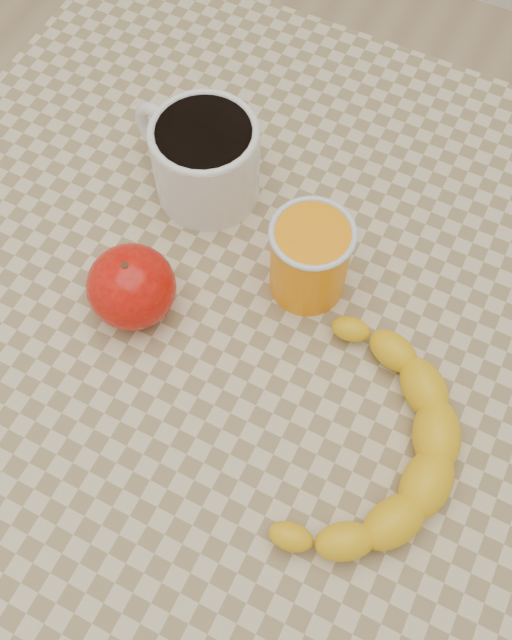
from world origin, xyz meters
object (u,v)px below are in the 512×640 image
at_px(table, 256,367).
at_px(orange_juice_glass, 310,258).
at_px(banana, 367,445).
at_px(apple, 131,287).
at_px(coffee_mug, 204,157).

xyz_separation_m(table, orange_juice_glass, (0.02, 0.07, 0.13)).
xyz_separation_m(table, banana, (0.13, -0.06, 0.11)).
relative_size(table, orange_juice_glass, 9.07).
distance_m(table, orange_juice_glass, 0.15).
height_order(apple, banana, apple).
relative_size(table, apple, 9.15).
height_order(table, orange_juice_glass, orange_juice_glass).
xyz_separation_m(coffee_mug, banana, (0.25, -0.18, -0.03)).
xyz_separation_m(table, apple, (-0.11, -0.03, 0.12)).
bearing_deg(coffee_mug, table, -46.11).
height_order(orange_juice_glass, apple, orange_juice_glass).
relative_size(apple, banana, 0.34).
bearing_deg(table, banana, -25.10).
distance_m(orange_juice_glass, banana, 0.17).
bearing_deg(apple, coffee_mug, 92.91).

